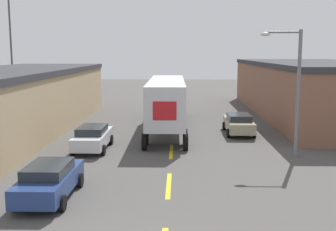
# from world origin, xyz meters

# --- Properties ---
(road_centerline) EXTENTS (0.20, 16.46, 0.01)m
(road_centerline) POSITION_xyz_m (0.00, 7.58, 0.00)
(road_centerline) COLOR yellow
(road_centerline) RESTS_ON ground_plane
(warehouse_left) EXTENTS (8.54, 27.21, 4.62)m
(warehouse_left) POSITION_xyz_m (-12.01, 20.73, 2.32)
(warehouse_left) COLOR tan
(warehouse_left) RESTS_ON ground_plane
(warehouse_right) EXTENTS (11.18, 28.26, 4.97)m
(warehouse_right) POSITION_xyz_m (13.33, 28.95, 2.49)
(warehouse_right) COLOR brown
(warehouse_right) RESTS_ON ground_plane
(semi_truck) EXTENTS (2.91, 15.75, 3.87)m
(semi_truck) POSITION_xyz_m (-0.45, 21.15, 2.34)
(semi_truck) COLOR navy
(semi_truck) RESTS_ON ground_plane
(parked_car_right_far) EXTENTS (1.98, 4.58, 1.46)m
(parked_car_right_far) POSITION_xyz_m (4.76, 19.56, 0.77)
(parked_car_right_far) COLOR tan
(parked_car_right_far) RESTS_ON ground_plane
(parked_car_left_near) EXTENTS (1.98, 4.58, 1.46)m
(parked_car_left_near) POSITION_xyz_m (-4.76, 5.80, 0.77)
(parked_car_left_near) COLOR navy
(parked_car_left_near) RESTS_ON ground_plane
(parked_car_left_far) EXTENTS (1.98, 4.58, 1.46)m
(parked_car_left_far) POSITION_xyz_m (-4.76, 14.36, 0.77)
(parked_car_left_far) COLOR silver
(parked_car_left_far) RESTS_ON ground_plane
(street_lamp) EXTENTS (2.29, 0.32, 7.07)m
(street_lamp) POSITION_xyz_m (6.75, 12.91, 4.14)
(street_lamp) COLOR slate
(street_lamp) RESTS_ON ground_plane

